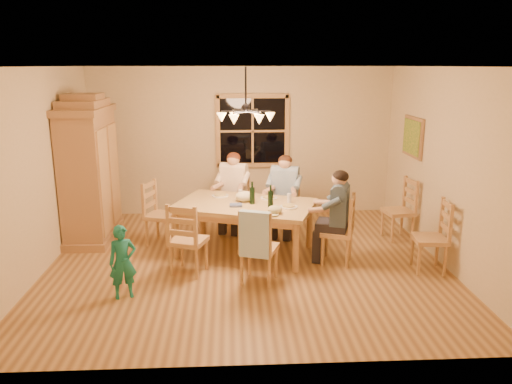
{
  "coord_description": "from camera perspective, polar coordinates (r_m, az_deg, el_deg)",
  "views": [
    {
      "loc": [
        -0.21,
        -6.61,
        2.72
      ],
      "look_at": [
        0.14,
        0.1,
        1.0
      ],
      "focal_mm": 35.0,
      "sensor_mm": 36.0,
      "label": 1
    }
  ],
  "objects": [
    {
      "name": "adult_plaid_man",
      "position": [
        8.02,
        3.3,
        0.75
      ],
      "size": [
        0.5,
        0.52,
        0.87
      ],
      "rotation": [
        0.0,
        0.0,
        2.8
      ],
      "color": "#376598",
      "rests_on": "floor"
    },
    {
      "name": "ceiling",
      "position": [
        6.61,
        -1.19,
        14.15
      ],
      "size": [
        5.5,
        5.0,
        0.02
      ],
      "primitive_type": "cube",
      "color": "white",
      "rests_on": "wall_back"
    },
    {
      "name": "cap",
      "position": [
        6.78,
        2.16,
        -2.01
      ],
      "size": [
        0.2,
        0.2,
        0.11
      ],
      "primitive_type": "ellipsoid",
      "color": "tan",
      "rests_on": "dining_table"
    },
    {
      "name": "napkin",
      "position": [
        7.13,
        -2.31,
        -1.51
      ],
      "size": [
        0.22,
        0.19,
        0.03
      ],
      "primitive_type": "cube",
      "rotation": [
        0.0,
        0.0,
        -0.34
      ],
      "color": "#485584",
      "rests_on": "dining_table"
    },
    {
      "name": "wine_glass_a",
      "position": [
        7.52,
        -1.8,
        -0.23
      ],
      "size": [
        0.06,
        0.06,
        0.14
      ],
      "primitive_type": "cylinder",
      "color": "silver",
      "rests_on": "dining_table"
    },
    {
      "name": "chair_end_left",
      "position": [
        7.92,
        -10.72,
        -3.71
      ],
      "size": [
        0.54,
        0.56,
        0.99
      ],
      "rotation": [
        0.0,
        0.0,
        -1.91
      ],
      "color": "tan",
      "rests_on": "floor"
    },
    {
      "name": "plate_slate",
      "position": [
        7.08,
        3.74,
        -1.7
      ],
      "size": [
        0.26,
        0.26,
        0.02
      ],
      "primitive_type": "cylinder",
      "color": "white",
      "rests_on": "dining_table"
    },
    {
      "name": "chair_near_left",
      "position": [
        6.77,
        -7.68,
        -6.73
      ],
      "size": [
        0.56,
        0.54,
        0.99
      ],
      "rotation": [
        0.0,
        0.0,
        -0.34
      ],
      "color": "tan",
      "rests_on": "floor"
    },
    {
      "name": "wine_glass_b",
      "position": [
        7.3,
        3.84,
        -0.71
      ],
      "size": [
        0.06,
        0.06,
        0.14
      ],
      "primitive_type": "cylinder",
      "color": "silver",
      "rests_on": "dining_table"
    },
    {
      "name": "dining_table",
      "position": [
        7.31,
        -1.31,
        -2.04
      ],
      "size": [
        2.25,
        1.78,
        0.76
      ],
      "rotation": [
        0.0,
        0.0,
        -0.34
      ],
      "color": "tan",
      "rests_on": "floor"
    },
    {
      "name": "wall_back",
      "position": [
        9.21,
        -1.66,
        5.77
      ],
      "size": [
        5.5,
        0.02,
        2.7
      ],
      "primitive_type": "cube",
      "color": "beige",
      "rests_on": "floor"
    },
    {
      "name": "cloth_bundle",
      "position": [
        7.36,
        -1.33,
        -0.5
      ],
      "size": [
        0.28,
        0.22,
        0.15
      ],
      "primitive_type": "ellipsoid",
      "color": "beige",
      "rests_on": "dining_table"
    },
    {
      "name": "painting",
      "position": [
        8.41,
        17.47,
        6.02
      ],
      "size": [
        0.06,
        0.78,
        0.64
      ],
      "color": "#A27146",
      "rests_on": "wall_right"
    },
    {
      "name": "adult_slate_man",
      "position": [
        6.98,
        9.38,
        -1.5
      ],
      "size": [
        0.52,
        0.5,
        0.87
      ],
      "rotation": [
        0.0,
        0.0,
        1.23
      ],
      "color": "#415468",
      "rests_on": "floor"
    },
    {
      "name": "chair_spare_front",
      "position": [
        7.16,
        19.13,
        -6.22
      ],
      "size": [
        0.46,
        0.48,
        0.99
      ],
      "rotation": [
        0.0,
        0.0,
        1.46
      ],
      "color": "tan",
      "rests_on": "floor"
    },
    {
      "name": "plate_woman",
      "position": [
        7.68,
        -4.12,
        -0.43
      ],
      "size": [
        0.26,
        0.26,
        0.02
      ],
      "primitive_type": "cylinder",
      "color": "white",
      "rests_on": "dining_table"
    },
    {
      "name": "chair_spare_back",
      "position": [
        8.3,
        15.87,
        -3.16
      ],
      "size": [
        0.48,
        0.5,
        0.99
      ],
      "rotation": [
        0.0,
        0.0,
        1.72
      ],
      "color": "tan",
      "rests_on": "floor"
    },
    {
      "name": "chair_near_right",
      "position": [
        6.45,
        0.35,
        -7.68
      ],
      "size": [
        0.56,
        0.54,
        0.99
      ],
      "rotation": [
        0.0,
        0.0,
        -0.34
      ],
      "color": "tan",
      "rests_on": "floor"
    },
    {
      "name": "floor",
      "position": [
        7.15,
        -1.08,
        -8.04
      ],
      "size": [
        5.5,
        5.5,
        0.0
      ],
      "primitive_type": "plane",
      "color": "brown",
      "rests_on": "ground"
    },
    {
      "name": "chair_far_right",
      "position": [
        8.17,
        3.25,
        -2.92
      ],
      "size": [
        0.56,
        0.54,
        0.99
      ],
      "rotation": [
        0.0,
        0.0,
        2.8
      ],
      "color": "tan",
      "rests_on": "floor"
    },
    {
      "name": "towel",
      "position": [
        6.14,
        -0.14,
        -4.88
      ],
      "size": [
        0.39,
        0.22,
        0.58
      ],
      "primitive_type": "cube",
      "rotation": [
        0.0,
        0.0,
        -0.34
      ],
      "color": "#A8CEE3",
      "rests_on": "chair_near_right"
    },
    {
      "name": "wine_bottle_a",
      "position": [
        7.21,
        -0.44,
        -0.09
      ],
      "size": [
        0.08,
        0.08,
        0.33
      ],
      "primitive_type": "cylinder",
      "color": "black",
      "rests_on": "dining_table"
    },
    {
      "name": "chair_end_right",
      "position": [
        7.14,
        9.21,
        -5.66
      ],
      "size": [
        0.54,
        0.56,
        0.99
      ],
      "rotation": [
        0.0,
        0.0,
        1.23
      ],
      "color": "tan",
      "rests_on": "floor"
    },
    {
      "name": "adult_woman",
      "position": [
        8.26,
        -2.58,
        1.16
      ],
      "size": [
        0.5,
        0.52,
        0.87
      ],
      "rotation": [
        0.0,
        0.0,
        2.8
      ],
      "color": "#F9DDC0",
      "rests_on": "floor"
    },
    {
      "name": "chair_far_left",
      "position": [
        8.4,
        -2.54,
        -2.42
      ],
      "size": [
        0.56,
        0.54,
        0.99
      ],
      "rotation": [
        0.0,
        0.0,
        2.8
      ],
      "color": "tan",
      "rests_on": "floor"
    },
    {
      "name": "wall_right",
      "position": [
        7.37,
        20.78,
        2.67
      ],
      "size": [
        0.02,
        5.0,
        2.7
      ],
      "primitive_type": "cube",
      "color": "beige",
      "rests_on": "floor"
    },
    {
      "name": "plate_plaid",
      "position": [
        7.54,
        1.47,
        -0.68
      ],
      "size": [
        0.26,
        0.26,
        0.02
      ],
      "primitive_type": "cylinder",
      "color": "white",
      "rests_on": "dining_table"
    },
    {
      "name": "wall_left",
      "position": [
        7.21,
        -23.56,
        2.17
      ],
      "size": [
        0.02,
        5.0,
        2.7
      ],
      "primitive_type": "cube",
      "color": "beige",
      "rests_on": "floor"
    },
    {
      "name": "wine_bottle_b",
      "position": [
        7.01,
        1.68,
        -0.53
      ],
      "size": [
        0.08,
        0.08,
        0.33
      ],
      "primitive_type": "cylinder",
      "color": "black",
      "rests_on": "dining_table"
    },
    {
      "name": "child",
      "position": [
        6.18,
        -14.99,
        -7.74
      ],
      "size": [
        0.38,
        0.31,
        0.9
      ],
      "primitive_type": "imported",
      "rotation": [
        0.0,
        0.0,
        0.33
      ],
      "color": "#1B7A6D",
      "rests_on": "floor"
    },
    {
      "name": "chandelier",
      "position": [
        6.64,
        -1.17,
        8.77
      ],
      "size": [
        0.77,
        0.68,
        0.71
      ],
      "color": "black",
      "rests_on": "ceiling"
    },
    {
      "name": "window",
      "position": [
        9.16,
        -0.4,
        6.98
      ],
      "size": [
        1.3,
        0.06,
        1.3
      ],
      "color": "black",
      "rests_on": "wall_back"
    },
    {
      "name": "armoire",
      "position": [
        8.27,
        -18.45,
        1.97
      ],
      "size": [
        0.66,
        1.4,
        2.3
      ],
      "color": "#A27146",
      "rests_on": "floor"
    }
  ]
}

